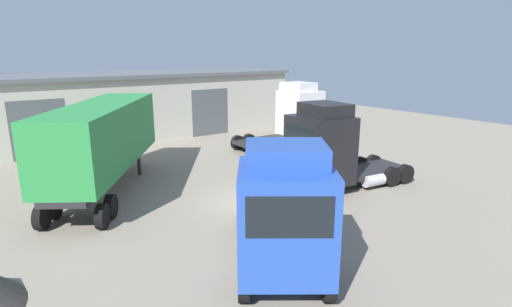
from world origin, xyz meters
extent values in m
plane|color=gray|center=(0.00, 0.00, 0.00)|extent=(60.00, 60.00, 0.00)
cube|color=#B7B2A3|center=(0.00, 17.58, 2.30)|extent=(27.32, 7.17, 4.60)
cube|color=#565B60|center=(0.00, 17.58, 4.73)|extent=(27.82, 7.67, 0.25)
cube|color=#4C5156|center=(-6.01, 14.03, 1.80)|extent=(3.20, 0.08, 3.60)
cube|color=#4C5156|center=(6.01, 14.03, 1.80)|extent=(3.20, 0.08, 3.60)
cube|color=silver|center=(9.39, 7.36, 2.14)|extent=(2.44, 2.54, 3.30)
cube|color=silver|center=(9.19, 7.37, 4.07)|extent=(1.71, 2.13, 0.60)
cube|color=black|center=(10.56, 7.35, 2.80)|extent=(0.11, 2.10, 1.19)
cube|color=#232326|center=(6.29, 7.41, 0.61)|extent=(3.84, 2.06, 0.24)
cylinder|color=#B2B2B7|center=(6.91, 8.40, 0.44)|extent=(1.11, 0.58, 0.56)
cylinder|color=black|center=(10.01, 8.45, 0.49)|extent=(0.99, 0.32, 0.98)
cylinder|color=black|center=(9.98, 6.25, 0.49)|extent=(0.99, 0.32, 0.98)
cylinder|color=black|center=(5.80, 8.52, 0.49)|extent=(0.99, 0.32, 0.98)
cylinder|color=black|center=(5.77, 6.32, 0.49)|extent=(0.99, 0.32, 0.98)
cylinder|color=black|center=(4.90, 8.54, 0.49)|extent=(0.99, 0.32, 0.98)
cylinder|color=black|center=(4.87, 6.34, 0.49)|extent=(0.99, 0.32, 0.98)
cube|color=#28843D|center=(-4.65, 5.26, 2.74)|extent=(7.58, 9.46, 2.78)
cube|color=#232326|center=(-4.65, 5.26, 1.23)|extent=(6.96, 9.03, 0.24)
cube|color=#232326|center=(-3.80, 7.92, 0.56)|extent=(0.22, 0.22, 1.11)
cube|color=#232326|center=(-2.48, 7.01, 0.56)|extent=(0.22, 0.22, 1.11)
cylinder|color=black|center=(-7.30, 3.34, 0.48)|extent=(0.79, 0.96, 0.96)
cylinder|color=black|center=(-5.48, 2.10, 0.48)|extent=(0.79, 0.96, 0.96)
cylinder|color=black|center=(-7.86, 2.51, 0.48)|extent=(0.79, 0.96, 0.96)
cylinder|color=black|center=(-6.05, 1.27, 0.48)|extent=(0.79, 0.96, 0.96)
cube|color=#2347A3|center=(-3.11, -5.64, 2.01)|extent=(3.44, 3.41, 2.93)
cube|color=#2347A3|center=(-3.00, -5.48, 3.76)|extent=(2.69, 2.60, 0.60)
cube|color=black|center=(-3.81, -6.58, 2.60)|extent=(1.74, 1.31, 1.06)
cube|color=#232326|center=(-1.25, -3.10, 0.66)|extent=(3.92, 4.33, 0.24)
cylinder|color=#B2B2B7|center=(-0.80, -4.18, 0.49)|extent=(1.10, 1.22, 0.56)
cylinder|color=black|center=(-2.58, -6.77, 0.54)|extent=(0.89, 1.06, 1.09)
cylinder|color=black|center=(-4.36, -5.47, 0.54)|extent=(0.89, 1.06, 1.09)
cylinder|color=black|center=(-0.04, -3.31, 0.54)|extent=(0.89, 1.06, 1.09)
cylinder|color=black|center=(-1.81, -2.01, 0.54)|extent=(0.89, 1.06, 1.09)
cylinder|color=black|center=(0.50, -2.59, 0.54)|extent=(0.89, 1.06, 1.09)
cylinder|color=black|center=(-1.28, -1.28, 0.54)|extent=(0.89, 1.06, 1.09)
cube|color=black|center=(3.33, -0.57, 2.03)|extent=(2.74, 2.82, 3.09)
cube|color=black|center=(3.53, -0.60, 3.85)|extent=(1.97, 2.32, 0.60)
cube|color=black|center=(2.17, -0.40, 2.65)|extent=(0.38, 2.09, 1.11)
cube|color=#232326|center=(6.40, -1.01, 0.60)|extent=(4.06, 2.53, 0.24)
cylinder|color=#B2B2B7|center=(5.66, -1.92, 0.43)|extent=(1.17, 0.71, 0.56)
cylinder|color=black|center=(2.58, -1.57, 0.48)|extent=(1.00, 0.44, 0.97)
cylinder|color=black|center=(2.89, 0.61, 0.48)|extent=(1.00, 0.44, 0.97)
cylinder|color=black|center=(6.74, -2.18, 0.48)|extent=(1.00, 0.44, 0.97)
cylinder|color=black|center=(7.06, 0.00, 0.48)|extent=(1.00, 0.44, 0.97)
cylinder|color=black|center=(7.63, -2.31, 0.48)|extent=(1.00, 0.44, 0.97)
cylinder|color=black|center=(7.95, -0.13, 0.48)|extent=(1.00, 0.44, 0.97)
camera|label=1|loc=(-9.65, -13.12, 6.36)|focal=28.00mm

